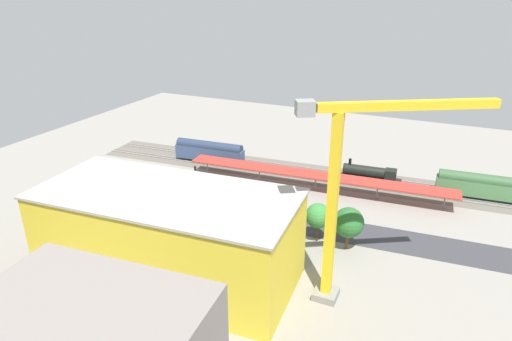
# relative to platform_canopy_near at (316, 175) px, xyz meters

# --- Properties ---
(ground_plane) EXTENTS (169.44, 169.44, 0.00)m
(ground_plane) POSITION_rel_platform_canopy_near_xyz_m (9.67, 12.83, -3.82)
(ground_plane) COLOR gray
(ground_plane) RESTS_ON ground
(rail_bed) EXTENTS (106.56, 20.45, 0.01)m
(rail_bed) POSITION_rel_platform_canopy_near_xyz_m (9.67, -8.36, -3.82)
(rail_bed) COLOR #665E54
(rail_bed) RESTS_ON ground
(street_asphalt) EXTENTS (106.26, 15.94, 0.01)m
(street_asphalt) POSITION_rel_platform_canopy_near_xyz_m (9.67, 17.48, -3.82)
(street_asphalt) COLOR #38383D
(street_asphalt) RESTS_ON ground
(track_rails) EXTENTS (105.68, 14.04, 0.12)m
(track_rails) POSITION_rel_platform_canopy_near_xyz_m (9.67, -8.36, -3.64)
(track_rails) COLOR #9E9EA8
(track_rails) RESTS_ON ground
(platform_canopy_near) EXTENTS (62.94, 9.12, 4.01)m
(platform_canopy_near) POSITION_rel_platform_canopy_near_xyz_m (0.00, 0.00, 0.00)
(platform_canopy_near) COLOR #B73328
(platform_canopy_near) RESTS_ON ground
(locomotive) EXTENTS (14.29, 3.55, 5.02)m
(locomotive) POSITION_rel_platform_canopy_near_xyz_m (-11.06, -11.12, -2.04)
(locomotive) COLOR black
(locomotive) RESTS_ON ground
(passenger_coach) EXTENTS (19.48, 4.19, 5.89)m
(passenger_coach) POSITION_rel_platform_canopy_near_xyz_m (-35.41, -11.12, -0.72)
(passenger_coach) COLOR black
(passenger_coach) RESTS_ON ground
(freight_coach_far) EXTENTS (19.67, 4.16, 5.94)m
(freight_coach_far) POSITION_rel_platform_canopy_near_xyz_m (31.80, -5.59, -0.69)
(freight_coach_far) COLOR black
(freight_coach_far) RESTS_ON ground
(parked_car_0) EXTENTS (4.83, 2.08, 1.78)m
(parked_car_0) POSITION_rel_platform_canopy_near_xyz_m (-3.44, 14.49, -3.02)
(parked_car_0) COLOR black
(parked_car_0) RESTS_ON ground
(parked_car_1) EXTENTS (4.18, 1.98, 1.75)m
(parked_car_1) POSITION_rel_platform_canopy_near_xyz_m (4.64, 14.03, -3.04)
(parked_car_1) COLOR black
(parked_car_1) RESTS_ON ground
(parked_car_2) EXTENTS (4.62, 2.35, 1.81)m
(parked_car_2) POSITION_rel_platform_canopy_near_xyz_m (12.20, 14.54, -3.02)
(parked_car_2) COLOR black
(parked_car_2) RESTS_ON ground
(parked_car_3) EXTENTS (4.29, 1.94, 1.72)m
(parked_car_3) POSITION_rel_platform_canopy_near_xyz_m (20.60, 14.17, -3.06)
(parked_car_3) COLOR black
(parked_car_3) RESTS_ON ground
(parked_car_4) EXTENTS (4.10, 2.02, 1.84)m
(parked_car_4) POSITION_rel_platform_canopy_near_xyz_m (28.47, 14.45, -3.01)
(parked_car_4) COLOR black
(parked_car_4) RESTS_ON ground
(parked_car_5) EXTENTS (4.17, 2.23, 1.78)m
(parked_car_5) POSITION_rel_platform_canopy_near_xyz_m (35.68, 14.28, -3.03)
(parked_car_5) COLOR black
(parked_car_5) RESTS_ON ground
(parked_car_6) EXTENTS (4.70, 2.35, 1.81)m
(parked_car_6) POSITION_rel_platform_canopy_near_xyz_m (44.08, 13.73, -3.01)
(parked_car_6) COLOR black
(parked_car_6) RESTS_ON ground
(parked_car_7) EXTENTS (4.78, 1.97, 1.67)m
(parked_car_7) POSITION_rel_platform_canopy_near_xyz_m (51.47, 13.55, -3.08)
(parked_car_7) COLOR black
(parked_car_7) RESTS_ON ground
(construction_building) EXTENTS (41.68, 20.75, 14.81)m
(construction_building) POSITION_rel_platform_canopy_near_xyz_m (11.76, 42.13, 3.59)
(construction_building) COLOR yellow
(construction_building) RESTS_ON ground
(construction_roof_slab) EXTENTS (42.32, 21.39, 0.40)m
(construction_roof_slab) POSITION_rel_platform_canopy_near_xyz_m (11.76, 42.13, 11.20)
(construction_roof_slab) COLOR #ADA89E
(construction_roof_slab) RESTS_ON construction_building
(tower_crane) EXTENTS (24.57, 15.18, 31.15)m
(tower_crane) POSITION_rel_platform_canopy_near_xyz_m (-15.34, 35.95, 14.96)
(tower_crane) COLOR gray
(tower_crane) RESTS_ON ground
(box_truck_0) EXTENTS (9.66, 2.62, 3.30)m
(box_truck_0) POSITION_rel_platform_canopy_near_xyz_m (6.69, 28.40, -2.19)
(box_truck_0) COLOR black
(box_truck_0) RESTS_ON ground
(box_truck_1) EXTENTS (8.28, 2.59, 3.16)m
(box_truck_1) POSITION_rel_platform_canopy_near_xyz_m (13.57, 26.52, -2.24)
(box_truck_1) COLOR black
(box_truck_1) RESTS_ON ground
(box_truck_2) EXTENTS (9.63, 2.93, 3.53)m
(box_truck_2) POSITION_rel_platform_canopy_near_xyz_m (6.11, 26.38, -2.10)
(box_truck_2) COLOR black
(box_truck_2) RESTS_ON ground
(street_tree_0) EXTENTS (4.72, 4.72, 7.67)m
(street_tree_0) POSITION_rel_platform_canopy_near_xyz_m (-7.02, 21.70, 1.46)
(street_tree_0) COLOR brown
(street_tree_0) RESTS_ON ground
(street_tree_1) EXTENTS (5.53, 5.53, 8.19)m
(street_tree_1) POSITION_rel_platform_canopy_near_xyz_m (-12.83, 22.13, 1.58)
(street_tree_1) COLOR brown
(street_tree_1) RESTS_ON ground
(street_tree_2) EXTENTS (4.27, 4.27, 6.44)m
(street_tree_2) POSITION_rel_platform_canopy_near_xyz_m (-0.47, 22.61, 0.46)
(street_tree_2) COLOR brown
(street_tree_2) RESTS_ON ground
(street_tree_3) EXTENTS (4.24, 4.24, 7.32)m
(street_tree_3) POSITION_rel_platform_canopy_near_xyz_m (27.81, 21.86, 1.34)
(street_tree_3) COLOR brown
(street_tree_3) RESTS_ON ground
(street_tree_4) EXTENTS (6.01, 6.01, 8.37)m
(street_tree_4) POSITION_rel_platform_canopy_near_xyz_m (33.04, 23.12, 1.54)
(street_tree_4) COLOR brown
(street_tree_4) RESTS_ON ground
(traffic_light) EXTENTS (0.50, 0.36, 6.68)m
(traffic_light) POSITION_rel_platform_canopy_near_xyz_m (24.82, 12.92, 0.61)
(traffic_light) COLOR #333333
(traffic_light) RESTS_ON ground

